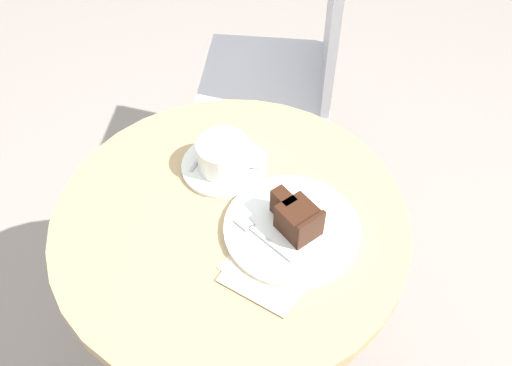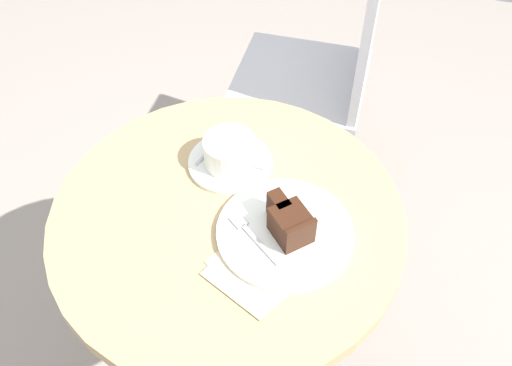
% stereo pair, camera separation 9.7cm
% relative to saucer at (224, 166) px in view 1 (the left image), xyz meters
% --- Properties ---
extents(cafe_table, '(0.65, 0.65, 0.69)m').
position_rel_saucer_xyz_m(cafe_table, '(0.03, -0.12, -0.13)').
color(cafe_table, tan).
rests_on(cafe_table, ground).
extents(saucer, '(0.16, 0.16, 0.01)m').
position_rel_saucer_xyz_m(saucer, '(0.00, 0.00, 0.00)').
color(saucer, silver).
rests_on(saucer, cafe_table).
extents(coffee_cup, '(0.14, 0.10, 0.06)m').
position_rel_saucer_xyz_m(coffee_cup, '(0.00, -0.00, 0.03)').
color(coffee_cup, silver).
rests_on(coffee_cup, saucer).
extents(teaspoon, '(0.03, 0.10, 0.00)m').
position_rel_saucer_xyz_m(teaspoon, '(-0.04, 0.03, 0.01)').
color(teaspoon, '#B7B7BC').
rests_on(teaspoon, saucer).
extents(cake_plate, '(0.24, 0.24, 0.01)m').
position_rel_saucer_xyz_m(cake_plate, '(0.15, -0.13, 0.00)').
color(cake_plate, silver).
rests_on(cake_plate, cafe_table).
extents(cake_slice, '(0.10, 0.10, 0.06)m').
position_rel_saucer_xyz_m(cake_slice, '(0.15, -0.13, 0.03)').
color(cake_slice, '#422619').
rests_on(cake_slice, cake_plate).
extents(fork, '(0.11, 0.09, 0.00)m').
position_rel_saucer_xyz_m(fork, '(0.09, -0.16, 0.01)').
color(fork, '#B7B7BC').
rests_on(fork, cake_plate).
extents(napkin, '(0.19, 0.20, 0.00)m').
position_rel_saucer_xyz_m(napkin, '(0.12, -0.21, -0.00)').
color(napkin, beige).
rests_on(napkin, cafe_table).
extents(cafe_chair, '(0.39, 0.39, 0.85)m').
position_rel_saucer_xyz_m(cafe_chair, '(0.09, 0.59, -0.18)').
color(cafe_chair, '#BCBCC1').
rests_on(cafe_chair, ground).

